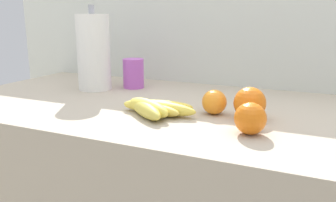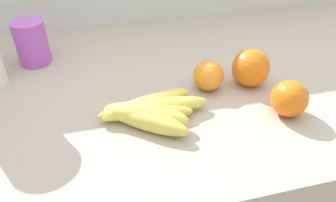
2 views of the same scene
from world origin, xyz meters
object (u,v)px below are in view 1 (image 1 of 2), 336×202
object	(u,v)px
orange_front	(250,119)
paper_towel_roll	(94,52)
banana_bunch	(152,108)
orange_center	(214,102)
mug	(133,73)
orange_back_right	(250,103)

from	to	relation	value
orange_front	paper_towel_roll	world-z (taller)	paper_towel_roll
banana_bunch	orange_center	distance (m)	0.16
orange_center	mug	distance (m)	0.42
paper_towel_roll	orange_front	bearing A→B (deg)	-23.26
mug	orange_back_right	bearing A→B (deg)	-25.31
orange_front	mug	distance (m)	0.59
banana_bunch	paper_towel_roll	bearing A→B (deg)	147.72
orange_back_right	banana_bunch	bearing A→B (deg)	-163.67
orange_center	orange_back_right	distance (m)	0.09
orange_center	orange_back_right	size ratio (longest dim) A/B	0.81
orange_center	paper_towel_roll	bearing A→B (deg)	164.23
orange_front	orange_back_right	world-z (taller)	orange_back_right
orange_back_right	paper_towel_roll	world-z (taller)	paper_towel_roll
orange_back_right	orange_center	bearing A→B (deg)	177.14
orange_center	mug	bearing A→B (deg)	149.84
banana_bunch	mug	xyz separation A→B (m)	(-0.22, 0.29, 0.03)
banana_bunch	orange_front	world-z (taller)	orange_front
orange_center	banana_bunch	bearing A→B (deg)	-152.83
mug	banana_bunch	bearing A→B (deg)	-52.55
banana_bunch	paper_towel_roll	size ratio (longest dim) A/B	0.73
banana_bunch	mug	world-z (taller)	mug
orange_center	mug	world-z (taller)	mug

